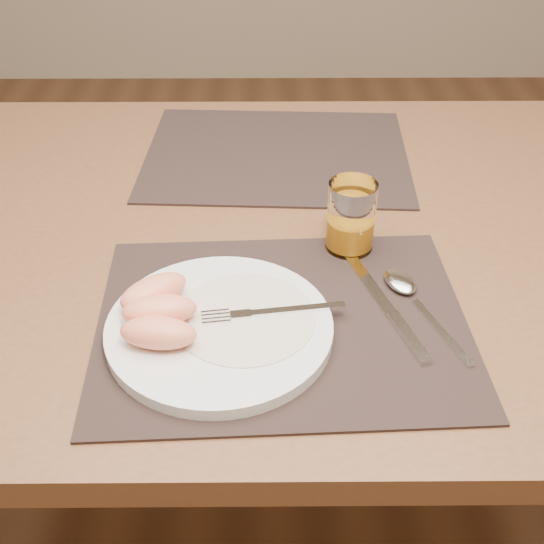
{
  "coord_description": "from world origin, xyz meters",
  "views": [
    {
      "loc": [
        -0.02,
        -0.85,
        1.3
      ],
      "look_at": [
        -0.01,
        -0.14,
        0.77
      ],
      "focal_mm": 45.0,
      "sensor_mm": 36.0,
      "label": 1
    }
  ],
  "objects": [
    {
      "name": "table",
      "position": [
        0.0,
        0.0,
        0.67
      ],
      "size": [
        1.4,
        0.9,
        0.75
      ],
      "color": "brown",
      "rests_on": "ground"
    },
    {
      "name": "plate_dressing",
      "position": [
        -0.04,
        -0.23,
        0.77
      ],
      "size": [
        0.17,
        0.17,
        0.0
      ],
      "color": "white",
      "rests_on": "plate"
    },
    {
      "name": "ground",
      "position": [
        0.0,
        0.0,
        0.0
      ],
      "size": [
        5.0,
        5.0,
        0.0
      ],
      "primitive_type": "plane",
      "color": "brown",
      "rests_on": "ground"
    },
    {
      "name": "plate",
      "position": [
        -0.07,
        -0.24,
        0.76
      ],
      "size": [
        0.27,
        0.27,
        0.02
      ],
      "primitive_type": "cylinder",
      "color": "white",
      "rests_on": "placemat_near"
    },
    {
      "name": "placemat_far",
      "position": [
        -0.0,
        0.22,
        0.75
      ],
      "size": [
        0.47,
        0.37,
        0.0
      ],
      "primitive_type": "cube",
      "rotation": [
        0.0,
        0.0,
        -0.05
      ],
      "color": "#2D201C",
      "rests_on": "table"
    },
    {
      "name": "knife",
      "position": [
        0.14,
        -0.21,
        0.76
      ],
      "size": [
        0.08,
        0.21,
        0.01
      ],
      "color": "silver",
      "rests_on": "placemat_near"
    },
    {
      "name": "placemat_near",
      "position": [
        0.0,
        -0.22,
        0.75
      ],
      "size": [
        0.46,
        0.37,
        0.0
      ],
      "primitive_type": "cube",
      "rotation": [
        0.0,
        0.0,
        0.04
      ],
      "color": "#2D201C",
      "rests_on": "table"
    },
    {
      "name": "spoon",
      "position": [
        0.16,
        -0.17,
        0.76
      ],
      "size": [
        0.09,
        0.19,
        0.01
      ],
      "color": "silver",
      "rests_on": "placemat_near"
    },
    {
      "name": "fork",
      "position": [
        -0.02,
        -0.23,
        0.77
      ],
      "size": [
        0.18,
        0.04,
        0.0
      ],
      "color": "silver",
      "rests_on": "plate"
    },
    {
      "name": "grapefruit_wedges",
      "position": [
        -0.15,
        -0.24,
        0.79
      ],
      "size": [
        0.11,
        0.14,
        0.04
      ],
      "color": "#FF9368",
      "rests_on": "plate"
    },
    {
      "name": "juice_glass",
      "position": [
        0.1,
        -0.06,
        0.8
      ],
      "size": [
        0.07,
        0.07,
        0.1
      ],
      "color": "white",
      "rests_on": "placemat_near"
    }
  ]
}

